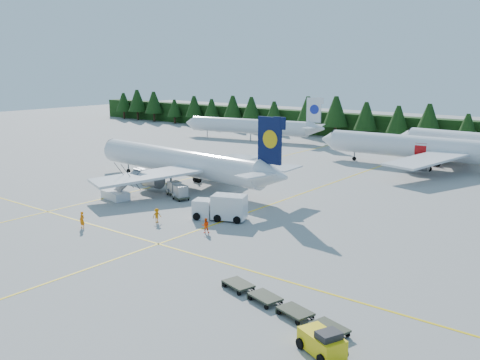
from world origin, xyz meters
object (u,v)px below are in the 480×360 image
Objects in this scene: airliner_navy at (175,161)px; airstairs at (117,193)px; airliner_red at (420,148)px; baggage_tug at (323,342)px; service_truck at (220,207)px.

airliner_navy is 6.51× the size of airstairs.
airliner_navy is 44.18m from airliner_red.
baggage_tug is (17.92, -66.44, -2.73)m from airliner_red.
airstairs is (0.75, -11.91, -2.63)m from airliner_navy.
airstairs is (-24.37, -48.25, -2.73)m from airliner_red.
airliner_navy is 5.90× the size of service_truck.
airliner_red is at bearing 59.51° from airliner_navy.
airliner_red is 11.51× the size of baggage_tug.
airliner_red is at bearing 72.03° from airstairs.
airstairs is 0.91× the size of service_truck.
airstairs reaches higher than baggage_tug.
airliner_navy is 11.18× the size of baggage_tug.
airliner_navy reaches higher than service_truck.
baggage_tug is at bearing -14.44° from airstairs.
airliner_red is at bearing 128.18° from baggage_tug.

